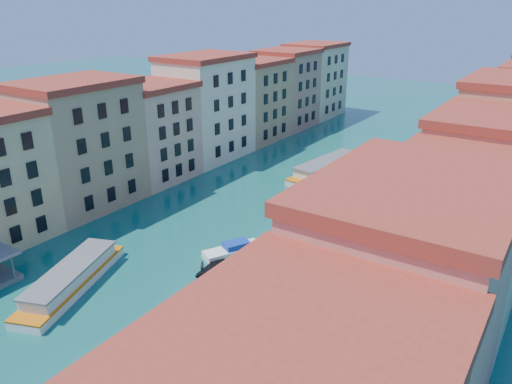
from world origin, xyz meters
TOP-DOWN VIEW (x-y plane):
  - left_bank_palazzos at (-26.00, 64.68)m, footprint 12.80×128.40m
  - right_bank_palazzos at (30.00, 65.00)m, footprint 12.80×128.40m
  - quay at (22.00, 65.00)m, footprint 4.00×140.00m
  - restaurant_awnings at (22.19, 23.00)m, footprint 3.20×44.55m
  - mooring_poles_right at (19.10, 28.80)m, footprint 1.44×54.24m
  - vaporetto_near at (-7.04, 21.93)m, footprint 9.87×17.90m
  - vaporetto_far at (0.19, 74.12)m, footprint 7.37×20.76m
  - gondola_fore at (3.53, 35.70)m, footprint 1.91×11.03m
  - gondola_far at (14.56, 56.57)m, footprint 7.43×10.75m
  - motorboat_mid at (3.72, 38.75)m, footprint 5.73×8.00m
  - motorboat_far at (11.44, 90.00)m, footprint 4.89×7.92m

SIDE VIEW (x-z plane):
  - gondola_far at x=14.56m, z-range -0.51..1.22m
  - gondola_fore at x=3.53m, z-range -0.73..1.47m
  - quay at x=22.00m, z-range 0.00..1.00m
  - motorboat_far at x=11.44m, z-range -0.17..1.39m
  - motorboat_mid at x=3.72m, z-range -0.18..1.43m
  - vaporetto_near at x=-7.04m, z-range -0.13..2.49m
  - mooring_poles_right at x=19.10m, z-range -0.30..2.90m
  - vaporetto_far at x=0.19m, z-range -0.15..2.87m
  - restaurant_awnings at x=22.19m, z-range 1.43..4.55m
  - left_bank_palazzos at x=-26.00m, z-range -0.79..20.21m
  - right_bank_palazzos at x=30.00m, z-range -0.75..20.25m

